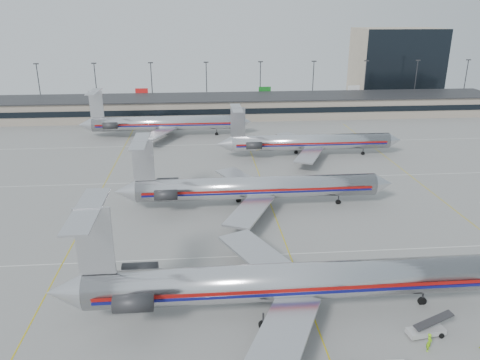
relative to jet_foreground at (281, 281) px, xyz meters
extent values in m
plane|color=gray|center=(3.49, 2.62, -3.84)|extent=(260.00, 260.00, 0.00)
cube|color=silver|center=(3.49, 12.62, -3.83)|extent=(160.00, 0.15, 0.02)
cube|color=gray|center=(3.49, 100.62, -0.84)|extent=(160.00, 16.00, 6.00)
cube|color=black|center=(3.49, 92.52, -0.64)|extent=(160.00, 0.20, 1.60)
cube|color=#2D2D30|center=(3.49, 100.62, 2.26)|extent=(162.00, 17.00, 0.30)
cylinder|color=#38383D|center=(-59.51, 114.62, 3.66)|extent=(0.30, 0.30, 15.00)
cube|color=#2D2D30|center=(-59.51, 114.62, 11.26)|extent=(1.60, 0.40, 0.35)
cylinder|color=#38383D|center=(-41.51, 114.62, 3.66)|extent=(0.30, 0.30, 15.00)
cube|color=#2D2D30|center=(-41.51, 114.62, 11.26)|extent=(1.60, 0.40, 0.35)
cylinder|color=#38383D|center=(-23.51, 114.62, 3.66)|extent=(0.30, 0.30, 15.00)
cube|color=#2D2D30|center=(-23.51, 114.62, 11.26)|extent=(1.60, 0.40, 0.35)
cylinder|color=#38383D|center=(-5.51, 114.62, 3.66)|extent=(0.30, 0.30, 15.00)
cube|color=#2D2D30|center=(-5.51, 114.62, 11.26)|extent=(1.60, 0.40, 0.35)
cylinder|color=#38383D|center=(12.49, 114.62, 3.66)|extent=(0.30, 0.30, 15.00)
cube|color=#2D2D30|center=(12.49, 114.62, 11.26)|extent=(1.60, 0.40, 0.35)
cylinder|color=#38383D|center=(30.49, 114.62, 3.66)|extent=(0.30, 0.30, 15.00)
cube|color=#2D2D30|center=(30.49, 114.62, 11.26)|extent=(1.60, 0.40, 0.35)
cylinder|color=#38383D|center=(48.49, 114.62, 3.66)|extent=(0.30, 0.30, 15.00)
cube|color=#2D2D30|center=(48.49, 114.62, 11.26)|extent=(1.60, 0.40, 0.35)
cylinder|color=#38383D|center=(66.49, 114.62, 3.66)|extent=(0.30, 0.30, 15.00)
cube|color=#2D2D30|center=(66.49, 114.62, 11.26)|extent=(1.60, 0.40, 0.35)
cylinder|color=#38383D|center=(84.49, 114.62, 3.66)|extent=(0.30, 0.30, 15.00)
cube|color=#2D2D30|center=(84.49, 114.62, 11.26)|extent=(1.60, 0.40, 0.35)
cube|color=tan|center=(65.49, 130.62, 8.66)|extent=(30.00, 20.00, 25.00)
cylinder|color=silver|center=(1.06, 0.00, -0.06)|extent=(43.16, 3.99, 3.99)
cone|color=silver|center=(-22.46, 0.00, -0.06)|extent=(3.88, 3.99, 3.99)
cube|color=#980D0B|center=(1.06, -2.00, 0.10)|extent=(41.00, 0.05, 0.38)
cube|color=#0D0F5F|center=(1.06, -2.00, -0.33)|extent=(41.00, 0.05, 0.30)
cube|color=silver|center=(-1.09, 7.56, -1.14)|extent=(10.04, 14.63, 0.35)
cube|color=silver|center=(-1.09, -7.55, -1.14)|extent=(10.04, 14.63, 0.35)
cube|color=silver|center=(-18.90, 0.00, 5.61)|extent=(3.67, 0.27, 7.34)
cube|color=silver|center=(-19.22, 0.00, 9.06)|extent=(2.59, 11.33, 0.19)
cylinder|color=#2D2D30|center=(-15.12, 3.08, 0.26)|extent=(3.88, 1.83, 1.83)
cylinder|color=#2D2D30|center=(-15.12, -3.07, 0.26)|extent=(3.88, 1.83, 1.83)
cylinder|color=#2D2D30|center=(16.17, 0.00, -2.95)|extent=(0.22, 0.22, 1.78)
cylinder|color=#2D2D30|center=(-2.17, -2.59, -2.95)|extent=(0.22, 0.22, 1.78)
cylinder|color=#2D2D30|center=(-2.17, 2.59, -2.95)|extent=(0.22, 0.22, 1.78)
cylinder|color=black|center=(16.17, 0.00, -3.46)|extent=(0.97, 0.32, 0.97)
cylinder|color=silver|center=(1.10, 29.08, -0.37)|extent=(39.65, 3.67, 3.67)
cone|color=silver|center=(22.52, 29.08, -0.37)|extent=(3.17, 3.67, 3.67)
cone|color=silver|center=(-20.51, 29.08, -0.37)|extent=(3.57, 3.67, 3.67)
cube|color=#980D0B|center=(1.10, 27.24, -0.22)|extent=(37.67, 0.05, 0.35)
cube|color=#0D0F5F|center=(1.10, 27.24, -0.61)|extent=(37.67, 0.05, 0.28)
cube|color=silver|center=(-0.88, 36.02, -1.36)|extent=(9.22, 13.44, 0.32)
cube|color=silver|center=(-0.88, 22.14, -1.36)|extent=(9.22, 13.44, 0.32)
cube|color=silver|center=(-17.24, 29.08, 4.84)|extent=(3.37, 0.25, 6.74)
cube|color=silver|center=(-17.53, 29.08, 8.01)|extent=(2.38, 10.41, 0.18)
cylinder|color=#2D2D30|center=(-13.77, 31.91, -0.07)|extent=(3.57, 1.69, 1.69)
cylinder|color=#2D2D30|center=(-13.77, 26.26, -0.07)|extent=(3.57, 1.69, 1.69)
cylinder|color=#2D2D30|center=(14.98, 29.08, -3.02)|extent=(0.20, 0.20, 1.64)
cylinder|color=#2D2D30|center=(-1.87, 26.70, -3.02)|extent=(0.20, 0.20, 1.64)
cylinder|color=#2D2D30|center=(-1.87, 31.46, -3.02)|extent=(0.20, 0.20, 1.64)
cylinder|color=black|center=(14.98, 29.08, -3.49)|extent=(0.89, 0.30, 0.89)
cylinder|color=silver|center=(16.60, 56.88, -0.55)|extent=(35.70, 3.48, 3.48)
cone|color=silver|center=(35.95, 56.88, -0.55)|extent=(3.01, 3.48, 3.48)
cone|color=silver|center=(-2.94, 56.88, -0.55)|extent=(3.38, 3.48, 3.48)
cube|color=#980D0B|center=(16.60, 55.13, -0.41)|extent=(33.92, 0.05, 0.33)
cube|color=#0D0F5F|center=(16.60, 55.13, -0.78)|extent=(33.92, 0.05, 0.26)
cube|color=silver|center=(14.72, 63.45, -1.49)|extent=(8.74, 12.74, 0.30)
cube|color=silver|center=(14.72, 50.30, -1.49)|extent=(8.74, 12.74, 0.30)
cube|color=silver|center=(0.16, 56.88, 4.39)|extent=(3.19, 0.23, 6.39)
cube|color=silver|center=(-0.13, 56.88, 7.39)|extent=(2.26, 9.87, 0.17)
cylinder|color=#2D2D30|center=(3.44, 59.55, -0.27)|extent=(3.38, 1.60, 1.60)
cylinder|color=#2D2D30|center=(3.44, 54.20, -0.27)|extent=(3.38, 1.60, 1.60)
cylinder|color=#2D2D30|center=(28.81, 56.88, -3.06)|extent=(0.19, 0.19, 1.55)
cylinder|color=#2D2D30|center=(13.78, 54.62, -3.06)|extent=(0.19, 0.19, 1.55)
cylinder|color=#2D2D30|center=(13.78, 59.13, -3.06)|extent=(0.19, 0.19, 1.55)
cylinder|color=black|center=(28.81, 56.88, -3.51)|extent=(0.85, 0.28, 0.85)
cylinder|color=silver|center=(-16.69, 77.71, -0.35)|extent=(37.81, 3.68, 3.68)
cone|color=silver|center=(3.81, 77.71, -0.35)|extent=(3.18, 3.68, 3.68)
cone|color=silver|center=(-37.39, 77.71, -0.35)|extent=(3.58, 3.68, 3.68)
cube|color=#980D0B|center=(-16.69, 75.86, -0.20)|extent=(35.92, 0.05, 0.35)
cube|color=#0D0F5F|center=(-16.69, 75.86, -0.60)|extent=(35.92, 0.05, 0.28)
cube|color=silver|center=(-18.68, 84.67, -1.35)|extent=(9.25, 13.49, 0.32)
cube|color=silver|center=(-18.68, 70.74, -1.35)|extent=(9.25, 13.49, 0.32)
cube|color=silver|center=(-34.11, 77.71, 4.87)|extent=(3.38, 0.25, 6.77)
cube|color=silver|center=(-34.40, 77.71, 8.06)|extent=(2.39, 10.45, 0.18)
cylinder|color=#2D2D30|center=(-30.62, 80.54, -0.05)|extent=(3.58, 1.69, 1.69)
cylinder|color=#2D2D30|center=(-30.62, 74.87, -0.05)|extent=(3.58, 1.69, 1.69)
cylinder|color=#2D2D30|center=(-3.76, 77.71, -3.01)|extent=(0.20, 0.20, 1.64)
cylinder|color=#2D2D30|center=(-19.68, 75.32, -3.01)|extent=(0.20, 0.20, 1.64)
cylinder|color=#2D2D30|center=(-19.68, 80.09, -3.01)|extent=(0.20, 0.20, 1.64)
cylinder|color=black|center=(-3.76, 77.71, -3.49)|extent=(0.90, 0.30, 0.90)
cube|color=#A7A7A7|center=(14.11, -5.19, -3.35)|extent=(4.04, 1.93, 0.54)
cube|color=#2D2D30|center=(14.76, -5.19, -2.11)|extent=(4.04, 1.51, 1.39)
cylinder|color=black|center=(15.51, -4.60, -3.57)|extent=(0.54, 0.17, 0.54)
cylinder|color=black|center=(15.51, -5.78, -3.57)|extent=(0.54, 0.17, 0.54)
cylinder|color=black|center=(12.71, -4.60, -3.57)|extent=(0.54, 0.17, 0.54)
cylinder|color=black|center=(12.71, -5.78, -3.57)|extent=(0.54, 0.17, 0.54)
imported|color=#87D614|center=(13.33, -7.41, -2.87)|extent=(0.82, 0.83, 1.93)
camera|label=1|loc=(-8.08, -42.66, 27.23)|focal=35.00mm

